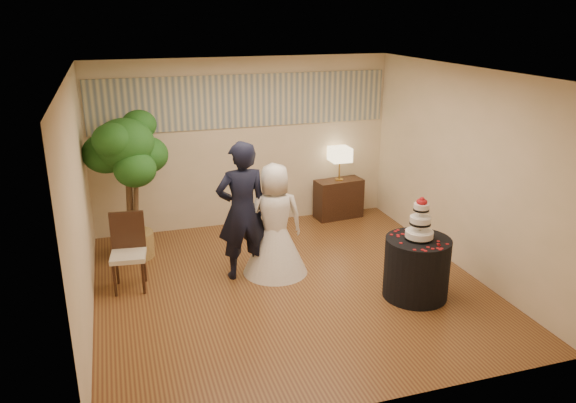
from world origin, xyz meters
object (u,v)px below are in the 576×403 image
object	(u,v)px
side_chair	(128,253)
groom	(242,211)
cake_table	(416,268)
console	(339,199)
table_lamp	(340,164)
ficus_tree	(129,186)
bride	(275,220)
wedding_cake	(420,218)

from	to	relation	value
side_chair	groom	bearing A→B (deg)	3.51
cake_table	side_chair	size ratio (longest dim) A/B	0.81
groom	console	size ratio (longest dim) A/B	2.31
table_lamp	ficus_tree	distance (m)	3.61
bride	ficus_tree	bearing A→B (deg)	-28.52
groom	wedding_cake	world-z (taller)	groom
bride	wedding_cake	size ratio (longest dim) A/B	2.84
bride	console	xyz separation A→B (m)	(1.69, 1.79, -0.44)
console	ficus_tree	size ratio (longest dim) A/B	0.38
ficus_tree	console	bearing A→B (deg)	10.40
wedding_cake	side_chair	size ratio (longest dim) A/B	0.55
cake_table	console	bearing A→B (deg)	86.69
wedding_cake	ficus_tree	xyz separation A→B (m)	(-3.37, 2.35, 0.03)
bride	table_lamp	bearing A→B (deg)	-130.32
table_lamp	console	bearing A→B (deg)	0.00
cake_table	wedding_cake	xyz separation A→B (m)	(0.00, 0.00, 0.67)
groom	side_chair	world-z (taller)	groom
groom	cake_table	xyz separation A→B (m)	(1.97, -1.23, -0.56)
groom	wedding_cake	bearing A→B (deg)	145.64
bride	console	size ratio (longest dim) A/B	1.90
wedding_cake	ficus_tree	bearing A→B (deg)	145.12
bride	side_chair	distance (m)	1.98
wedding_cake	console	distance (m)	3.09
console	ficus_tree	world-z (taller)	ficus_tree
bride	table_lamp	size ratio (longest dim) A/B	2.70
wedding_cake	table_lamp	bearing A→B (deg)	86.69
ficus_tree	side_chair	size ratio (longest dim) A/B	2.17
wedding_cake	side_chair	xyz separation A→B (m)	(-3.47, 1.31, -0.56)
bride	cake_table	world-z (taller)	bride
wedding_cake	console	size ratio (longest dim) A/B	0.67
groom	bride	bearing A→B (deg)	175.61
groom	side_chair	xyz separation A→B (m)	(-1.51, 0.08, -0.45)
groom	ficus_tree	size ratio (longest dim) A/B	0.87
groom	table_lamp	world-z (taller)	groom
wedding_cake	console	xyz separation A→B (m)	(0.17, 3.00, -0.72)
table_lamp	side_chair	size ratio (longest dim) A/B	0.57
groom	side_chair	size ratio (longest dim) A/B	1.89
console	side_chair	xyz separation A→B (m)	(-3.65, -1.69, 0.16)
bride	side_chair	bearing A→B (deg)	0.25
ficus_tree	side_chair	xyz separation A→B (m)	(-0.10, -1.04, -0.59)
console	table_lamp	distance (m)	0.63
ficus_tree	table_lamp	bearing A→B (deg)	10.40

